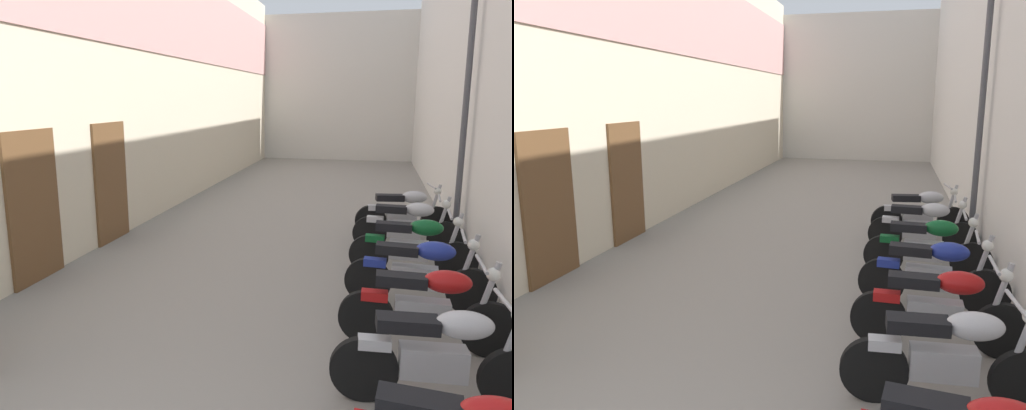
{
  "view_description": "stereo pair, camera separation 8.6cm",
  "coord_description": "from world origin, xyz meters",
  "views": [
    {
      "loc": [
        1.58,
        -0.5,
        2.64
      ],
      "look_at": [
        0.01,
        6.2,
        1.16
      ],
      "focal_mm": 35.09,
      "sensor_mm": 36.0,
      "label": 1
    },
    {
      "loc": [
        1.66,
        -0.48,
        2.64
      ],
      "look_at": [
        0.01,
        6.2,
        1.16
      ],
      "focal_mm": 35.09,
      "sensor_mm": 36.0,
      "label": 2
    }
  ],
  "objects": [
    {
      "name": "street_lamp",
      "position": [
        2.92,
        8.34,
        2.7
      ],
      "size": [
        0.79,
        0.18,
        4.61
      ],
      "color": "#47474C",
      "rests_on": "ground"
    },
    {
      "name": "motorcycle_eighth",
      "position": [
        2.22,
        9.28,
        0.5
      ],
      "size": [
        1.84,
        0.58,
        1.04
      ],
      "color": "black",
      "rests_on": "ground"
    },
    {
      "name": "building_left",
      "position": [
        -3.35,
        10.62,
        3.24
      ],
      "size": [
        0.45,
        21.36,
        6.43
      ],
      "color": "beige",
      "rests_on": "ground"
    },
    {
      "name": "motorcycle_sixth",
      "position": [
        2.22,
        6.96,
        0.5
      ],
      "size": [
        1.85,
        0.58,
        1.04
      ],
      "color": "black",
      "rests_on": "ground"
    },
    {
      "name": "building_right",
      "position": [
        3.36,
        10.68,
        3.91
      ],
      "size": [
        0.45,
        21.36,
        7.83
      ],
      "color": "silver",
      "rests_on": "ground"
    },
    {
      "name": "ground_plane",
      "position": [
        0.0,
        8.68,
        0.0
      ],
      "size": [
        37.36,
        37.36,
        0.0
      ],
      "primitive_type": "plane",
      "color": "gray"
    },
    {
      "name": "motorcycle_seventh",
      "position": [
        2.22,
        8.2,
        0.5
      ],
      "size": [
        1.85,
        0.58,
        1.04
      ],
      "color": "black",
      "rests_on": "ground"
    },
    {
      "name": "motorcycle_fourth",
      "position": [
        2.22,
        4.69,
        0.5
      ],
      "size": [
        1.85,
        0.58,
        1.04
      ],
      "color": "black",
      "rests_on": "ground"
    },
    {
      "name": "motorcycle_fifth",
      "position": [
        2.22,
        5.79,
        0.5
      ],
      "size": [
        1.85,
        0.58,
        1.04
      ],
      "color": "black",
      "rests_on": "ground"
    },
    {
      "name": "motorcycle_third",
      "position": [
        2.22,
        3.65,
        0.5
      ],
      "size": [
        1.85,
        0.58,
        1.04
      ],
      "color": "black",
      "rests_on": "ground"
    },
    {
      "name": "building_far_end",
      "position": [
        0.0,
        22.36,
        3.04
      ],
      "size": [
        9.32,
        2.0,
        6.08
      ],
      "primitive_type": "cube",
      "color": "beige",
      "rests_on": "ground"
    }
  ]
}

